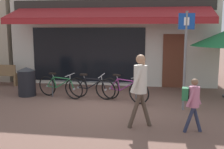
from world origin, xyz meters
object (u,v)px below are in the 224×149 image
pedestrian_adult (140,82)px  litter_bin (27,81)px  bicycle_black (91,88)px  bicycle_purple (124,90)px  pedestrian_child (192,99)px  bicycle_green (60,87)px  parking_sign (185,51)px

pedestrian_adult → litter_bin: size_ratio=1.74×
bicycle_black → bicycle_purple: bicycle_black is taller
pedestrian_adult → litter_bin: pedestrian_adult is taller
bicycle_purple → pedestrian_child: 3.06m
bicycle_green → litter_bin: size_ratio=1.74×
bicycle_purple → litter_bin: litter_bin is taller
bicycle_green → bicycle_purple: (2.19, -0.17, 0.01)m
pedestrian_child → litter_bin: 5.87m
pedestrian_child → bicycle_black: bearing=146.1°
bicycle_purple → pedestrian_adult: (0.63, -2.28, 0.69)m
litter_bin → parking_sign: parking_sign is taller
bicycle_green → bicycle_black: bearing=18.1°
bicycle_purple → litter_bin: (-3.41, 0.25, 0.12)m
pedestrian_adult → pedestrian_child: bearing=-10.9°
bicycle_black → pedestrian_adult: size_ratio=0.97×
parking_sign → litter_bin: bearing=169.8°
bicycle_green → bicycle_purple: bearing=13.5°
bicycle_green → bicycle_black: (1.08, -0.00, -0.00)m
bicycle_purple → parking_sign: parking_sign is taller
litter_bin → pedestrian_child: bearing=-27.3°
bicycle_black → pedestrian_child: (2.91, -2.62, 0.40)m
litter_bin → bicycle_purple: bearing=-4.2°
pedestrian_child → parking_sign: bearing=98.6°
pedestrian_adult → litter_bin: (-4.04, 2.54, -0.58)m
pedestrian_adult → parking_sign: size_ratio=0.62×
bicycle_green → litter_bin: litter_bin is taller
bicycle_purple → pedestrian_adult: pedestrian_adult is taller
bicycle_black → pedestrian_child: pedestrian_child is taller
bicycle_green → parking_sign: 4.27m
litter_bin → parking_sign: size_ratio=0.36×
pedestrian_adult → bicycle_purple: bearing=102.2°
bicycle_black → litter_bin: size_ratio=1.69×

